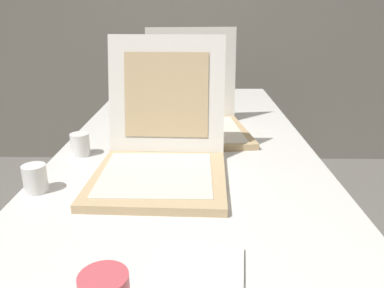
{
  "coord_description": "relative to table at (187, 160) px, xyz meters",
  "views": [
    {
      "loc": [
        0.04,
        -0.69,
        1.19
      ],
      "look_at": [
        0.02,
        0.4,
        0.81
      ],
      "focal_mm": 35.66,
      "sensor_mm": 36.0,
      "label": 1
    }
  ],
  "objects": [
    {
      "name": "table",
      "position": [
        0.0,
        0.0,
        0.0
      ],
      "size": [
        0.85,
        2.02,
        0.75
      ],
      "color": "silver",
      "rests_on": "ground"
    },
    {
      "name": "cup_white_near_center",
      "position": [
        -0.34,
        -0.09,
        0.09
      ],
      "size": [
        0.06,
        0.06,
        0.07
      ],
      "primitive_type": "cylinder",
      "color": "white",
      "rests_on": "table"
    },
    {
      "name": "cup_white_near_left",
      "position": [
        -0.38,
        -0.36,
        0.09
      ],
      "size": [
        0.06,
        0.06,
        0.07
      ],
      "primitive_type": "cylinder",
      "color": "white",
      "rests_on": "table"
    },
    {
      "name": "pizza_box_middle",
      "position": [
        0.03,
        0.15,
        0.11
      ],
      "size": [
        0.41,
        0.43,
        0.38
      ],
      "rotation": [
        0.0,
        0.0,
        0.15
      ],
      "color": "tan",
      "rests_on": "table"
    },
    {
      "name": "cup_white_far",
      "position": [
        -0.17,
        0.33,
        0.09
      ],
      "size": [
        0.06,
        0.06,
        0.07
      ],
      "primitive_type": "cylinder",
      "color": "white",
      "rests_on": "table"
    },
    {
      "name": "napkin_pile",
      "position": [
        0.04,
        -0.68,
        0.06
      ],
      "size": [
        0.17,
        0.18,
        0.01
      ],
      "color": "white",
      "rests_on": "table"
    },
    {
      "name": "pizza_box_front",
      "position": [
        -0.07,
        -0.25,
        0.11
      ],
      "size": [
        0.37,
        0.45,
        0.37
      ],
      "rotation": [
        0.0,
        0.0,
        -0.03
      ],
      "color": "tan",
      "rests_on": "table"
    }
  ]
}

